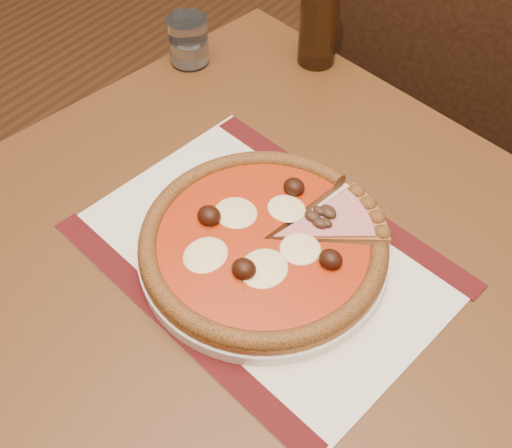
{
  "coord_description": "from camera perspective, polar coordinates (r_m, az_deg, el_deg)",
  "views": [
    {
      "loc": [
        0.83,
        -1.14,
        1.4
      ],
      "look_at": [
        0.51,
        -0.72,
        0.78
      ],
      "focal_mm": 45.0,
      "sensor_mm": 36.0,
      "label": 1
    }
  ],
  "objects": [
    {
      "name": "table",
      "position": [
        0.91,
        -0.78,
        -6.13
      ],
      "size": [
        0.91,
        0.91,
        0.75
      ],
      "rotation": [
        0.0,
        0.0,
        -0.15
      ],
      "color": "#5A3415",
      "rests_on": "ground"
    },
    {
      "name": "chair_far",
      "position": [
        1.46,
        14.55,
        9.92
      ],
      "size": [
        0.52,
        0.52,
        0.87
      ],
      "rotation": [
        0.0,
        0.0,
        3.45
      ],
      "color": "black",
      "rests_on": "ground"
    },
    {
      "name": "placemat",
      "position": [
        0.82,
        0.63,
        -2.8
      ],
      "size": [
        0.48,
        0.37,
        0.0
      ],
      "primitive_type": "cube",
      "rotation": [
        0.0,
        0.0,
        -0.12
      ],
      "color": "silver",
      "rests_on": "table"
    },
    {
      "name": "plate",
      "position": [
        0.81,
        0.64,
        -2.37
      ],
      "size": [
        0.31,
        0.31,
        0.02
      ],
      "primitive_type": "cylinder",
      "color": "white",
      "rests_on": "placemat"
    },
    {
      "name": "pizza",
      "position": [
        0.79,
        0.65,
        -1.5
      ],
      "size": [
        0.31,
        0.31,
        0.04
      ],
      "color": "#975A24",
      "rests_on": "plate"
    },
    {
      "name": "ham_slice",
      "position": [
        0.82,
        7.71,
        -0.23
      ],
      "size": [
        0.12,
        0.14,
        0.02
      ],
      "rotation": [
        0.0,
        0.0,
        1.01
      ],
      "color": "#975A24",
      "rests_on": "plate"
    },
    {
      "name": "water_glass",
      "position": [
        1.1,
        -6.03,
        15.91
      ],
      "size": [
        0.08,
        0.08,
        0.08
      ],
      "primitive_type": "cylinder",
      "rotation": [
        0.0,
        0.0,
        -0.19
      ],
      "color": "white",
      "rests_on": "table"
    },
    {
      "name": "bottle",
      "position": [
        1.08,
        5.66,
        17.89
      ],
      "size": [
        0.06,
        0.06,
        0.21
      ],
      "color": "#321C0C",
      "rests_on": "table"
    }
  ]
}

